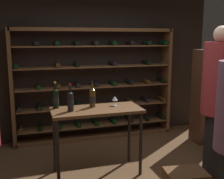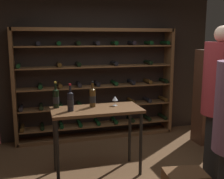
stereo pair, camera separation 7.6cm
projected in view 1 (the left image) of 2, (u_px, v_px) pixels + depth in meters
The scene contains 9 objects.
back_wall at pixel (96, 66), 5.35m from camera, with size 4.60×0.10×2.73m, color black.
wine_rack at pixel (95, 85), 5.20m from camera, with size 3.01×0.32×2.07m.
tasting_table at pixel (97, 117), 3.82m from camera, with size 1.23×0.56×0.94m.
person_bystander_red_print at pixel (218, 95), 3.71m from camera, with size 0.43×0.43×2.05m.
display_cabinet at pixel (207, 97), 5.03m from camera, with size 0.44×0.36×1.69m, color #4C2D1E.
wine_bottle_gold_foil at pixel (92, 97), 3.87m from camera, with size 0.09×0.09×0.36m.
wine_bottle_amber_reserve at pixel (70, 101), 3.64m from camera, with size 0.08×0.08×0.37m.
wine_bottle_green_slim at pixel (56, 98), 3.80m from camera, with size 0.09×0.09×0.37m.
wine_glass_stemmed_right at pixel (115, 99), 3.95m from camera, with size 0.08×0.08×0.14m.
Camera 1 is at (-1.27, -3.19, 1.90)m, focal length 44.44 mm.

